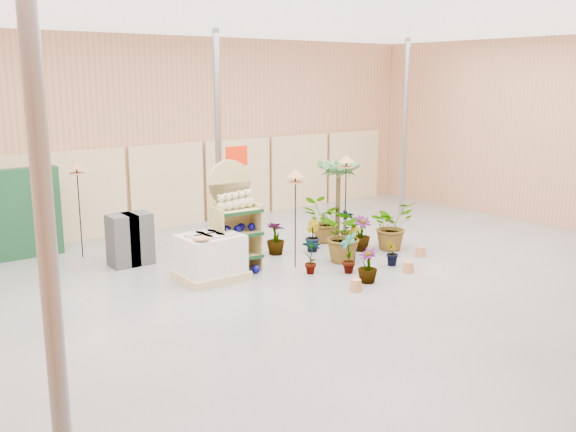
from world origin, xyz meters
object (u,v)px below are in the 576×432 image
(display_shelf, at_px, (232,220))
(potted_plant_2, at_px, (345,235))
(pallet_stack, at_px, (211,257))
(bird_table_front, at_px, (295,177))

(display_shelf, bearing_deg, potted_plant_2, -19.24)
(pallet_stack, relative_size, potted_plant_2, 1.06)
(pallet_stack, distance_m, bird_table_front, 2.15)
(display_shelf, relative_size, pallet_stack, 1.81)
(pallet_stack, bearing_deg, bird_table_front, -11.34)
(display_shelf, height_order, pallet_stack, display_shelf)
(display_shelf, height_order, bird_table_front, display_shelf)
(pallet_stack, distance_m, potted_plant_2, 2.73)
(display_shelf, bearing_deg, bird_table_front, -25.95)
(display_shelf, distance_m, bird_table_front, 1.43)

